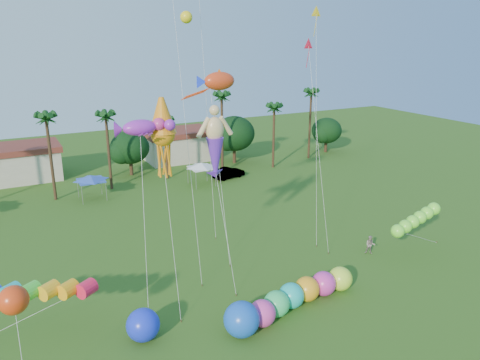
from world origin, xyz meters
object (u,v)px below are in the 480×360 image
car_b (229,173)px  caterpillar_inflatable (287,300)px  spectator_b (370,245)px  blue_ball (143,325)px

car_b → caterpillar_inflatable: 33.41m
spectator_b → blue_ball: size_ratio=0.79×
spectator_b → caterpillar_inflatable: (-11.90, -4.37, 0.15)m
car_b → blue_ball: size_ratio=2.11×
car_b → spectator_b: bearing=170.5°
blue_ball → spectator_b: bearing=6.9°
caterpillar_inflatable → blue_ball: size_ratio=5.43×
spectator_b → blue_ball: bearing=-132.7°
car_b → blue_ball: 36.54m
car_b → spectator_b: (0.81, -27.15, 0.10)m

